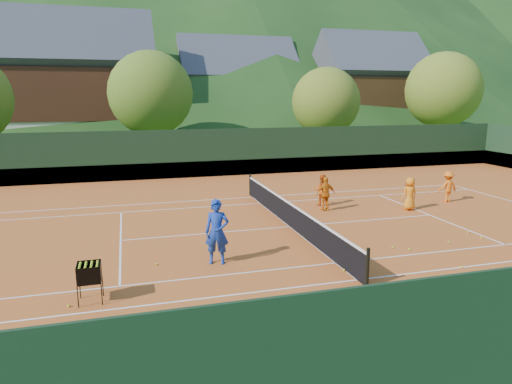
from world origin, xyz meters
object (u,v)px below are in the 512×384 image
object	(u,v)px
coach	(217,232)
student_a	(322,190)
student_b	(326,194)
tennis_net	(290,214)
student_c	(410,194)
ball_hopper	(89,273)
chalet_right	(368,93)
chalet_mid	(236,96)
student_d	(448,187)
chalet_left	(79,89)

from	to	relation	value
coach	student_a	world-z (taller)	coach
student_b	tennis_net	distance (m)	3.10
student_a	student_c	size ratio (longest dim) A/B	0.99
student_b	ball_hopper	distance (m)	11.68
student_a	chalet_right	bearing A→B (deg)	-99.57
coach	chalet_mid	bearing A→B (deg)	92.55
tennis_net	ball_hopper	world-z (taller)	tennis_net
ball_hopper	chalet_mid	bearing A→B (deg)	71.42
chalet_right	student_c	bearing A→B (deg)	-115.72
coach	ball_hopper	bearing A→B (deg)	-136.77
student_d	chalet_mid	bearing A→B (deg)	-85.54
ball_hopper	chalet_mid	size ratio (longest dim) A/B	0.08
chalet_left	coach	bearing A→B (deg)	-78.93
student_d	ball_hopper	distance (m)	17.26
coach	student_d	xyz separation A→B (m)	(12.29, 5.08, -0.26)
coach	chalet_mid	distance (m)	38.53
student_d	chalet_left	distance (m)	34.10
student_c	chalet_mid	bearing A→B (deg)	-93.10
student_a	chalet_right	size ratio (longest dim) A/B	0.12
coach	tennis_net	distance (m)	4.73
coach	ball_hopper	distance (m)	3.98
ball_hopper	chalet_left	distance (m)	35.35
coach	student_c	world-z (taller)	coach
student_d	tennis_net	world-z (taller)	student_d
student_b	chalet_left	size ratio (longest dim) A/B	0.11
student_c	tennis_net	size ratio (longest dim) A/B	0.12
coach	chalet_right	world-z (taller)	chalet_right
student_a	chalet_right	distance (m)	32.46
student_c	student_a	bearing A→B (deg)	-32.03
chalet_left	chalet_right	bearing A→B (deg)	0.00
tennis_net	chalet_right	size ratio (longest dim) A/B	1.01
student_b	chalet_mid	xyz separation A→B (m)	(3.62, 32.04, 4.20)
chalet_right	chalet_left	bearing A→B (deg)	-180.00
student_a	student_c	xyz separation A→B (m)	(3.43, -1.89, 0.01)
student_a	tennis_net	size ratio (longest dim) A/B	0.12
chalet_mid	chalet_right	world-z (taller)	chalet_right
student_b	student_d	distance (m)	6.39
chalet_left	chalet_right	world-z (taller)	chalet_left
chalet_mid	tennis_net	bearing A→B (deg)	-100.01
student_a	student_c	distance (m)	3.92
chalet_right	student_d	bearing A→B (deg)	-111.82
student_d	chalet_left	size ratio (longest dim) A/B	0.11
student_c	chalet_mid	xyz separation A→B (m)	(-0.06, 32.93, 4.23)
student_d	chalet_mid	world-z (taller)	chalet_mid
student_a	tennis_net	world-z (taller)	student_a
ball_hopper	student_d	bearing A→B (deg)	23.35
coach	chalet_right	xyz separation A→B (m)	(23.52, 33.13, 4.24)
student_a	chalet_left	bearing A→B (deg)	-41.83
coach	tennis_net	bearing A→B (deg)	58.57
student_d	tennis_net	xyz separation A→B (m)	(-8.77, -1.96, -0.25)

